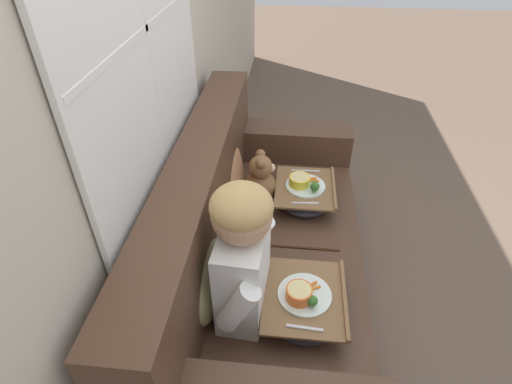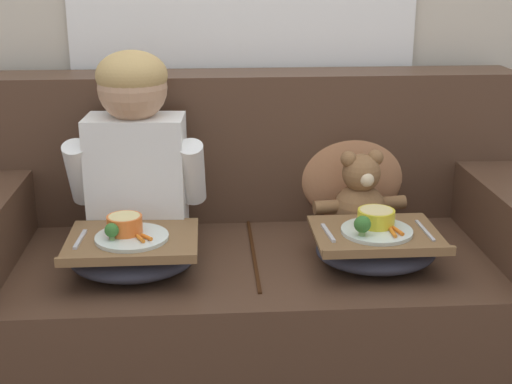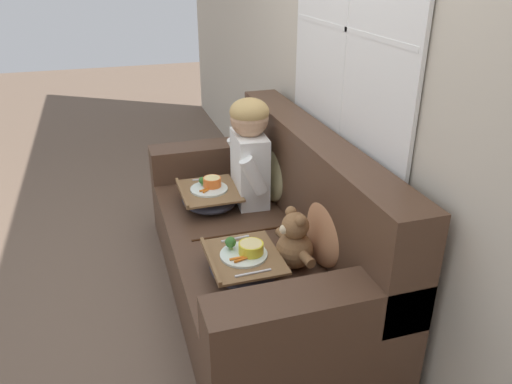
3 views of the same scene
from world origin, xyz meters
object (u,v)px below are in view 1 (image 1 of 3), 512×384
Objects in this scene: couch at (257,255)px; lap_tray_child at (304,303)px; child_figure at (243,249)px; lap_tray_teddy at (305,193)px; throw_pillow_behind_child at (202,273)px; teddy_bear at (261,181)px; throw_pillow_behind_teddy at (230,169)px.

couch is 4.88× the size of lap_tray_child.
couch reaches higher than lap_tray_child.
child_figure is 1.65× the size of lap_tray_teddy.
throw_pillow_behind_child is at bearing 153.85° from couch.
throw_pillow_behind_child is at bearing 89.80° from lap_tray_child.
teddy_bear is at bearing 89.80° from lap_tray_teddy.
throw_pillow_behind_child is 1.03× the size of throw_pillow_behind_teddy.
lap_tray_child is (-0.00, -0.43, -0.14)m from throw_pillow_behind_child.
throw_pillow_behind_child is at bearing 89.97° from child_figure.
lap_tray_child is 1.02× the size of lap_tray_teddy.
lap_tray_child is at bearing -179.97° from lap_tray_teddy.
teddy_bear is at bearing -0.23° from child_figure.
lap_tray_teddy is at bearing -18.48° from child_figure.
child_figure is at bearing 179.77° from teddy_bear.
throw_pillow_behind_teddy is (0.76, 0.00, 0.00)m from throw_pillow_behind_child.
throw_pillow_behind_child is 0.23m from child_figure.
child_figure is 1.62× the size of lap_tray_child.
throw_pillow_behind_child is at bearing 150.77° from lap_tray_teddy.
child_figure reaches higher than teddy_bear.
throw_pillow_behind_teddy is 1.06× the size of lap_tray_teddy.
couch is at bearing 32.04° from lap_tray_child.
lap_tray_child is (-0.77, -0.25, -0.07)m from teddy_bear.
lap_tray_teddy is (-0.00, -0.25, -0.07)m from teddy_bear.
teddy_bear is at bearing 18.24° from lap_tray_child.
throw_pillow_behind_teddy is at bearing 89.95° from lap_tray_teddy.
lap_tray_child is at bearing -90.32° from child_figure.
throw_pillow_behind_teddy is 0.45m from lap_tray_teddy.
lap_tray_child is at bearing -150.81° from throw_pillow_behind_teddy.
throw_pillow_behind_teddy is 0.89m from lap_tray_child.
couch is 4.69× the size of throw_pillow_behind_teddy.
child_figure is at bearing 177.67° from couch.
lap_tray_teddy is (0.76, -0.43, -0.13)m from throw_pillow_behind_child.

